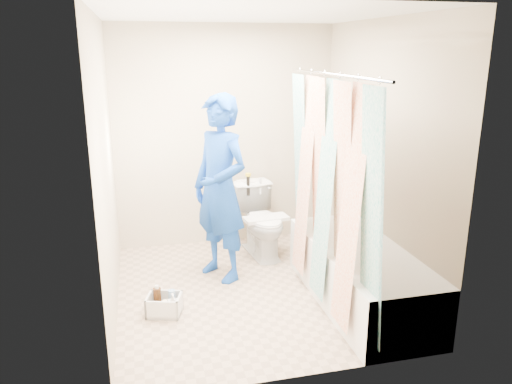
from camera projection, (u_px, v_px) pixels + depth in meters
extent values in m
plane|color=tan|center=(253.00, 290.00, 4.59)|extent=(2.60, 2.60, 0.00)
cube|color=white|center=(252.00, 14.00, 3.92)|extent=(2.40, 2.60, 0.02)
cube|color=tan|center=(225.00, 138.00, 5.47)|extent=(2.40, 0.02, 2.40)
cube|color=tan|center=(301.00, 208.00, 3.04)|extent=(2.40, 0.02, 2.40)
cube|color=tan|center=(106.00, 171.00, 3.98)|extent=(0.02, 2.60, 2.40)
cube|color=tan|center=(381.00, 156.00, 4.53)|extent=(0.02, 2.60, 2.40)
cube|color=white|center=(359.00, 275.00, 4.31)|extent=(0.70, 1.75, 0.50)
cube|color=white|center=(361.00, 253.00, 4.25)|extent=(0.58, 1.63, 0.06)
cylinder|color=silver|center=(332.00, 74.00, 3.77)|extent=(0.02, 1.90, 0.02)
cube|color=white|center=(327.00, 192.00, 4.02)|extent=(0.06, 1.75, 1.80)
imported|color=silver|center=(262.00, 221.00, 5.30)|extent=(0.51, 0.78, 0.75)
cube|color=white|center=(266.00, 218.00, 5.18)|extent=(0.48, 0.26, 0.04)
cylinder|color=black|center=(248.00, 185.00, 5.36)|extent=(0.04, 0.04, 0.22)
cylinder|color=gold|center=(248.00, 175.00, 5.33)|extent=(0.06, 0.06, 0.03)
cylinder|color=silver|center=(260.00, 186.00, 5.41)|extent=(0.03, 0.03, 0.18)
imported|color=#0F0D8B|center=(220.00, 189.00, 4.64)|extent=(0.70, 0.77, 1.76)
cube|color=silver|center=(165.00, 312.00, 4.17)|extent=(0.33, 0.29, 0.03)
cube|color=silver|center=(149.00, 304.00, 4.16)|extent=(0.08, 0.22, 0.17)
cube|color=silver|center=(180.00, 305.00, 4.15)|extent=(0.08, 0.22, 0.17)
cube|color=silver|center=(161.00, 311.00, 4.06)|extent=(0.27, 0.10, 0.17)
cube|color=silver|center=(167.00, 299.00, 4.25)|extent=(0.27, 0.10, 0.17)
cylinder|color=#3C1F0C|center=(157.00, 298.00, 4.18)|extent=(0.06, 0.06, 0.19)
cylinder|color=silver|center=(172.00, 299.00, 4.19)|extent=(0.06, 0.06, 0.17)
cylinder|color=#F7EBC1|center=(165.00, 307.00, 4.11)|extent=(0.04, 0.04, 0.12)
cylinder|color=#3C1F0C|center=(155.00, 311.00, 4.11)|extent=(0.06, 0.06, 0.06)
cylinder|color=#C38839|center=(155.00, 307.00, 4.10)|extent=(0.06, 0.06, 0.01)
imported|color=silver|center=(173.00, 304.00, 4.11)|extent=(0.08, 0.09, 0.18)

